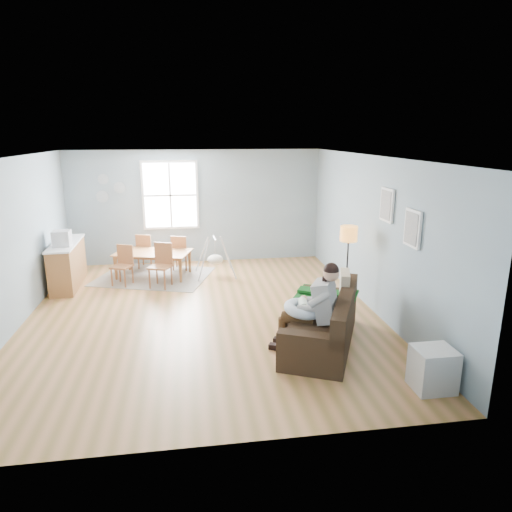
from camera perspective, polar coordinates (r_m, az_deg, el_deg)
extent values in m
cube|color=olive|center=(8.11, -6.56, -7.53)|extent=(8.40, 9.40, 0.08)
cube|color=white|center=(7.49, -7.27, 14.48)|extent=(8.40, 9.40, 0.60)
cube|color=#7F94A6|center=(12.27, -7.61, 6.92)|extent=(8.40, 0.08, 3.90)
cube|color=#7F94A6|center=(3.31, -4.02, -16.12)|extent=(8.40, 0.08, 3.90)
cube|color=#7F94A6|center=(8.83, 21.24, 2.86)|extent=(0.08, 9.40, 3.90)
cube|color=white|center=(11.06, -10.66, 7.48)|extent=(1.32, 0.06, 1.62)
cube|color=white|center=(11.03, -10.67, 7.46)|extent=(1.20, 0.02, 1.50)
cube|color=white|center=(11.02, -10.67, 7.45)|extent=(1.20, 0.03, 0.04)
cube|color=white|center=(11.02, -10.67, 7.45)|extent=(0.04, 0.03, 1.50)
cube|color=white|center=(6.90, 19.00, 3.28)|extent=(0.04, 0.44, 0.54)
cube|color=slate|center=(6.89, 18.81, 3.28)|extent=(0.01, 0.36, 0.46)
cube|color=white|center=(7.66, 16.07, 6.14)|extent=(0.04, 0.44, 0.54)
cube|color=slate|center=(7.65, 15.89, 6.14)|extent=(0.01, 0.36, 0.46)
cylinder|color=#8899A3|center=(11.17, -18.57, 9.11)|extent=(0.24, 0.02, 0.24)
cylinder|color=#8899A3|center=(11.13, -16.69, 8.20)|extent=(0.26, 0.02, 0.26)
cylinder|color=#8899A3|center=(11.22, -18.65, 7.06)|extent=(0.28, 0.02, 0.28)
cube|color=black|center=(6.97, 8.08, -9.28)|extent=(1.66, 2.23, 0.41)
cube|color=black|center=(6.78, 11.08, -6.33)|extent=(1.04, 1.94, 0.42)
cube|color=black|center=(6.02, 6.87, -10.36)|extent=(0.88, 0.55, 0.16)
cube|color=black|center=(7.72, 9.16, -4.60)|extent=(0.88, 0.55, 0.16)
cube|color=#125220|center=(7.48, 8.79, -4.91)|extent=(1.21, 1.16, 0.04)
cube|color=tan|center=(7.25, 11.00, -3.82)|extent=(0.27, 0.51, 0.49)
cube|color=#969699|center=(6.46, 8.69, -5.53)|extent=(0.52, 0.56, 0.60)
sphere|color=tan|center=(6.32, 9.37, -2.17)|extent=(0.22, 0.22, 0.22)
sphere|color=black|center=(6.30, 9.39, -1.78)|extent=(0.21, 0.21, 0.21)
cylinder|color=#321E12|center=(6.53, 5.26, -7.83)|extent=(0.48, 0.36, 0.16)
cylinder|color=#321E12|center=(6.73, 5.75, -7.13)|extent=(0.48, 0.36, 0.16)
cylinder|color=#321E12|center=(6.70, 3.34, -9.75)|extent=(0.13, 0.13, 0.51)
cylinder|color=#321E12|center=(6.89, 3.88, -9.02)|extent=(0.13, 0.13, 0.51)
cube|color=black|center=(6.81, 2.65, -11.29)|extent=(0.26, 0.20, 0.08)
cube|color=black|center=(7.00, 3.21, -10.53)|extent=(0.26, 0.20, 0.08)
torus|color=#C8DFFB|center=(6.57, 5.90, -6.58)|extent=(0.73, 0.72, 0.23)
cylinder|color=silver|center=(6.54, 5.91, -6.01)|extent=(0.17, 0.30, 0.12)
sphere|color=tan|center=(6.69, 5.98, -5.36)|extent=(0.11, 0.11, 0.11)
cube|color=silver|center=(6.98, 8.86, -5.05)|extent=(0.29, 0.31, 0.35)
sphere|color=tan|center=(6.90, 9.18, -3.17)|extent=(0.17, 0.17, 0.17)
sphere|color=black|center=(6.89, 9.19, -2.94)|extent=(0.16, 0.16, 0.16)
cylinder|color=#F23B8B|center=(6.97, 6.88, -6.36)|extent=(0.30, 0.17, 0.09)
cylinder|color=#F23B8B|center=(7.10, 6.92, -5.96)|extent=(0.30, 0.17, 0.09)
cylinder|color=#F23B8B|center=(7.04, 5.72, -7.56)|extent=(0.07, 0.07, 0.29)
cylinder|color=#F23B8B|center=(7.17, 5.79, -7.15)|extent=(0.07, 0.07, 0.29)
cylinder|color=black|center=(8.56, 11.05, -6.08)|extent=(0.26, 0.26, 0.03)
cylinder|color=black|center=(8.35, 11.27, -1.97)|extent=(0.03, 0.03, 1.31)
cylinder|color=orange|center=(8.18, 11.52, 2.75)|extent=(0.30, 0.30, 0.26)
cube|color=white|center=(6.16, 21.25, -13.04)|extent=(0.48, 0.43, 0.54)
cube|color=black|center=(6.06, 19.44, -13.33)|extent=(0.03, 0.36, 0.43)
cube|color=gray|center=(10.33, -12.64, -2.51)|extent=(2.77, 2.41, 0.01)
imported|color=#9A6332|center=(10.25, -12.72, -1.05)|extent=(1.77, 1.29, 0.56)
cube|color=brown|center=(9.82, -16.46, -1.28)|extent=(0.49, 0.49, 0.04)
cube|color=brown|center=(9.90, -16.04, 0.23)|extent=(0.34, 0.18, 0.41)
cylinder|color=brown|center=(9.83, -17.58, -2.57)|extent=(0.04, 0.04, 0.40)
cylinder|color=brown|center=(9.68, -16.06, -2.73)|extent=(0.04, 0.04, 0.40)
cylinder|color=brown|center=(10.08, -16.66, -2.07)|extent=(0.04, 0.04, 0.40)
cylinder|color=brown|center=(9.92, -15.17, -2.23)|extent=(0.04, 0.04, 0.40)
cube|color=brown|center=(9.48, -11.90, -1.33)|extent=(0.54, 0.54, 0.04)
cube|color=brown|center=(9.57, -11.49, 0.37)|extent=(0.37, 0.19, 0.45)
cylinder|color=brown|center=(9.47, -13.16, -2.80)|extent=(0.04, 0.04, 0.44)
cylinder|color=brown|center=(9.33, -11.35, -2.98)|extent=(0.04, 0.04, 0.44)
cylinder|color=brown|center=(9.75, -12.28, -2.23)|extent=(0.04, 0.04, 0.44)
cylinder|color=brown|center=(9.61, -10.51, -2.39)|extent=(0.04, 0.04, 0.44)
cube|color=brown|center=(10.96, -13.52, 0.60)|extent=(0.46, 0.46, 0.04)
cube|color=brown|center=(10.76, -13.90, 1.52)|extent=(0.35, 0.13, 0.41)
cylinder|color=brown|center=(11.10, -12.46, -0.23)|extent=(0.04, 0.04, 0.40)
cylinder|color=brown|center=(11.20, -13.93, -0.18)|extent=(0.04, 0.04, 0.40)
cylinder|color=brown|center=(10.83, -12.98, -0.65)|extent=(0.04, 0.04, 0.40)
cylinder|color=brown|center=(10.93, -14.47, -0.59)|extent=(0.04, 0.04, 0.40)
cube|color=brown|center=(10.67, -9.37, 0.42)|extent=(0.45, 0.45, 0.04)
cube|color=brown|center=(10.46, -9.65, 1.36)|extent=(0.35, 0.12, 0.41)
cylinder|color=brown|center=(10.82, -8.34, -0.42)|extent=(0.04, 0.04, 0.40)
cylinder|color=brown|center=(10.90, -9.89, -0.38)|extent=(0.04, 0.04, 0.40)
cylinder|color=brown|center=(10.54, -8.73, -0.86)|extent=(0.04, 0.04, 0.40)
cylinder|color=brown|center=(10.62, -10.31, -0.81)|extent=(0.04, 0.04, 0.40)
cube|color=#9A6332|center=(10.17, -22.48, -1.01)|extent=(0.50, 1.62, 0.89)
cube|color=white|center=(10.06, -22.74, 1.48)|extent=(0.54, 1.66, 0.04)
cube|color=silver|center=(9.72, -23.11, 2.05)|extent=(0.33, 0.31, 0.31)
cube|color=black|center=(9.76, -23.98, 2.00)|extent=(0.02, 0.25, 0.22)
cylinder|color=silver|center=(9.99, -5.19, 2.23)|extent=(0.06, 0.49, 0.04)
ellipsoid|color=beige|center=(10.11, -5.12, -0.44)|extent=(0.35, 0.35, 0.21)
cylinder|color=silver|center=(10.05, -5.15, 0.89)|extent=(0.01, 0.01, 0.39)
cylinder|color=silver|center=(9.81, -6.54, -0.55)|extent=(0.29, 0.32, 0.85)
cylinder|color=silver|center=(9.86, -3.40, -0.40)|extent=(0.31, 0.30, 0.85)
cylinder|color=silver|center=(10.33, -6.78, 0.24)|extent=(0.31, 0.30, 0.85)
cylinder|color=silver|center=(10.38, -3.80, 0.39)|extent=(0.29, 0.32, 0.85)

